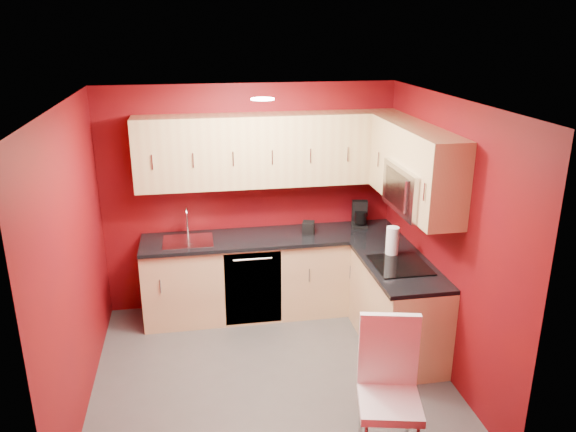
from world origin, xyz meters
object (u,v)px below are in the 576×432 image
object	(u,v)px
napkin_holder	(308,228)
paper_towel	(392,241)
dining_chair	(390,395)
sink	(188,237)
coffee_maker	(360,214)
microwave	(417,189)

from	to	relation	value
napkin_holder	paper_towel	distance (m)	1.01
paper_towel	dining_chair	world-z (taller)	paper_towel
sink	coffee_maker	world-z (taller)	sink
microwave	napkin_holder	distance (m)	1.44
microwave	dining_chair	world-z (taller)	microwave
coffee_maker	dining_chair	world-z (taller)	coffee_maker
dining_chair	napkin_holder	bearing A→B (deg)	105.29
sink	dining_chair	xyz separation A→B (m)	(1.40, -2.40, -0.40)
coffee_maker	napkin_holder	distance (m)	0.63
microwave	napkin_holder	size ratio (longest dim) A/B	5.66
sink	dining_chair	bearing A→B (deg)	-59.77
paper_towel	microwave	bearing A→B (deg)	-67.91
napkin_holder	dining_chair	xyz separation A→B (m)	(0.10, -2.39, -0.43)
microwave	napkin_holder	bearing A→B (deg)	128.81
coffee_maker	microwave	bearing A→B (deg)	-69.07
sink	coffee_maker	distance (m)	1.92
coffee_maker	dining_chair	bearing A→B (deg)	-89.90
sink	coffee_maker	bearing A→B (deg)	3.12
napkin_holder	paper_towel	bearing A→B (deg)	-46.53
sink	coffee_maker	xyz separation A→B (m)	(1.91, 0.10, 0.11)
dining_chair	coffee_maker	bearing A→B (deg)	91.27
microwave	coffee_maker	bearing A→B (deg)	99.25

